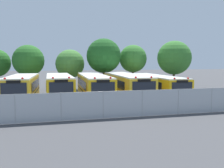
% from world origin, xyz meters
% --- Properties ---
extents(ground_plane, '(160.00, 160.00, 0.00)m').
position_xyz_m(ground_plane, '(0.00, 0.00, 0.00)').
color(ground_plane, '#424244').
extents(school_bus_0, '(2.68, 9.31, 2.75)m').
position_xyz_m(school_bus_0, '(-6.95, -0.14, 1.44)').
color(school_bus_0, yellow).
rests_on(school_bus_0, ground_plane).
extents(school_bus_1, '(2.57, 9.70, 2.74)m').
position_xyz_m(school_bus_1, '(-3.51, 0.12, 1.44)').
color(school_bus_1, yellow).
rests_on(school_bus_1, ground_plane).
extents(school_bus_2, '(2.69, 11.03, 2.72)m').
position_xyz_m(school_bus_2, '(0.00, 0.05, 1.43)').
color(school_bus_2, yellow).
rests_on(school_bus_2, ground_plane).
extents(school_bus_3, '(2.89, 11.75, 2.75)m').
position_xyz_m(school_bus_3, '(3.46, -0.05, 1.45)').
color(school_bus_3, yellow).
rests_on(school_bus_3, ground_plane).
extents(school_bus_4, '(2.74, 11.12, 2.56)m').
position_xyz_m(school_bus_4, '(6.95, 0.05, 1.35)').
color(school_bus_4, yellow).
rests_on(school_bus_4, ground_plane).
extents(tree_1, '(4.07, 4.07, 6.11)m').
position_xyz_m(tree_1, '(-7.07, 8.56, 4.03)').
color(tree_1, '#4C3823').
rests_on(tree_1, ground_plane).
extents(tree_2, '(4.03, 4.03, 5.63)m').
position_xyz_m(tree_2, '(-1.66, 9.73, 3.58)').
color(tree_2, '#4C3823').
rests_on(tree_2, ground_plane).
extents(tree_3, '(4.71, 4.71, 7.08)m').
position_xyz_m(tree_3, '(2.62, 7.78, 4.69)').
color(tree_3, '#4C3823').
rests_on(tree_3, ground_plane).
extents(tree_4, '(3.99, 3.99, 6.35)m').
position_xyz_m(tree_4, '(7.34, 9.01, 4.46)').
color(tree_4, '#4C3823').
rests_on(tree_4, ground_plane).
extents(tree_5, '(4.89, 4.89, 6.93)m').
position_xyz_m(tree_5, '(13.06, 7.33, 4.54)').
color(tree_5, '#4C3823').
rests_on(tree_5, ground_plane).
extents(chainlink_fence, '(20.22, 0.07, 1.94)m').
position_xyz_m(chainlink_fence, '(0.70, -8.41, 1.00)').
color(chainlink_fence, '#9EA0A3').
rests_on(chainlink_fence, ground_plane).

